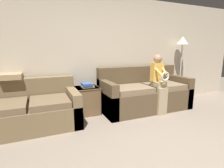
# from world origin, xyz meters

# --- Properties ---
(wall_back) EXTENTS (7.99, 0.06, 2.55)m
(wall_back) POSITION_xyz_m (0.00, 2.65, 1.27)
(wall_back) COLOR beige
(wall_back) RESTS_ON ground_plane
(couch_main) EXTENTS (2.06, 0.89, 0.97)m
(couch_main) POSITION_xyz_m (0.73, 2.16, 0.35)
(couch_main) COLOR brown
(couch_main) RESTS_ON ground_plane
(couch_side) EXTENTS (1.70, 0.96, 0.84)m
(couch_side) POSITION_xyz_m (-1.71, 2.13, 0.30)
(couch_side) COLOR brown
(couch_side) RESTS_ON ground_plane
(child_left_seated) EXTENTS (0.26, 0.38, 1.27)m
(child_left_seated) POSITION_xyz_m (0.84, 1.79, 0.71)
(child_left_seated) COLOR tan
(child_left_seated) RESTS_ON ground_plane
(side_shelf) EXTENTS (0.49, 0.48, 0.59)m
(side_shelf) POSITION_xyz_m (-0.59, 2.36, 0.30)
(side_shelf) COLOR brown
(side_shelf) RESTS_ON ground_plane
(book_stack) EXTENTS (0.25, 0.25, 0.09)m
(book_stack) POSITION_xyz_m (-0.59, 2.35, 0.63)
(book_stack) COLOR gray
(book_stack) RESTS_ON side_shelf
(floor_lamp) EXTENTS (0.31, 0.31, 1.70)m
(floor_lamp) POSITION_xyz_m (2.03, 2.42, 1.44)
(floor_lamp) COLOR #2D2B28
(floor_lamp) RESTS_ON ground_plane
(throw_pillow) EXTENTS (0.37, 0.37, 0.10)m
(throw_pillow) POSITION_xyz_m (-1.98, 2.47, 0.89)
(throw_pillow) COLOR #A38460
(throw_pillow) RESTS_ON couch_side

